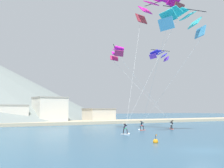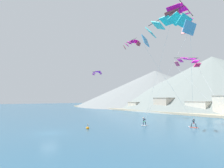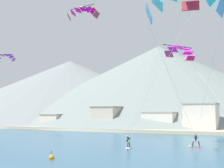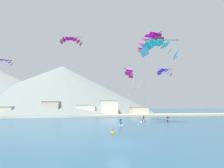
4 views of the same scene
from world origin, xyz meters
The scene contains 13 objects.
kitesurfer_near_lead centered at (10.86, 23.39, 0.51)m, with size 1.79×0.78×1.73m.
kitesurfer_near_trail centered at (3.87, 17.49, 0.52)m, with size 0.69×1.77×1.74m.
parafoil_kite_mid_center centered at (8.47, 26.89, 13.67)m, with size 10.99×6.61×13.29m.
parafoil_kite_distant_low_drift centered at (-7.96, 25.67, 21.74)m, with size 5.83×2.36×2.19m.
parafoil_kite_distant_mid_solo centered at (-23.27, 23.25, 14.73)m, with size 3.97×2.17×1.33m.
race_marker_buoy centered at (0.33, 6.66, 0.16)m, with size 0.56×0.56×1.02m.
shoreline_strip centered at (0.00, 50.35, 0.35)m, with size 180.00×10.00×0.70m, color #BCAD8E.
shore_building_promenade_mid centered at (-17.51, 53.08, 3.02)m, with size 6.73×6.24×6.01m.
shore_building_quay_east centered at (6.12, 54.64, 3.31)m, with size 7.45×6.90×6.60m.
shore_building_quay_west centered at (-3.63, 54.15, 2.32)m, with size 7.77×4.85×4.62m.
shore_building_old_town centered at (-33.97, 53.22, 2.01)m, with size 5.85×6.91×4.00m.
mountain_peak_west_ridge centered at (-64.55, 105.53, 14.48)m, with size 127.94×127.94×28.96m.
mountain_peak_central_summit centered at (-20.86, 108.24, 16.32)m, with size 128.52×128.52×32.64m.
Camera 3 is at (19.61, -18.80, 4.69)m, focal length 50.00 mm.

